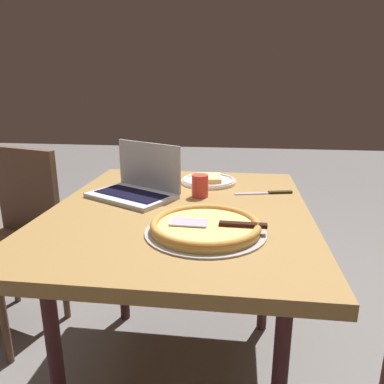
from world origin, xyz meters
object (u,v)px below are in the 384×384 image
Objects in this scene: dining_table at (180,224)px; laptop at (137,186)px; pizza_plate at (208,180)px; chair_far at (14,230)px; pizza_tray at (206,227)px; table_knife at (270,193)px; drink_cup at (200,186)px.

dining_table is 2.96× the size of laptop.
chair_far is at bearing -84.99° from pizza_plate.
chair_far reaches higher than pizza_plate.
chair_far is at bearing -117.26° from pizza_tray.
table_knife is 2.66× the size of drink_cup.
table_knife is at bearing 100.92° from laptop.
chair_far reaches higher than pizza_tray.
drink_cup reaches higher than pizza_plate.
laptop is 1.04× the size of pizza_tray.
dining_table is 4.63× the size of pizza_plate.
dining_table is at bearing -23.00° from drink_cup.
laptop is 0.56m from table_knife.
chair_far is at bearing -107.59° from dining_table.
laptop reaches higher than drink_cup.
pizza_tray is at bearing 62.74° from chair_far.
laptop is 0.26m from drink_cup.
chair_far is (-0.14, -0.95, -0.30)m from drink_cup.
pizza_plate is 0.28× the size of chair_far.
pizza_tray is at bearing 41.73° from laptop.
chair_far is at bearing -103.25° from laptop.
table_knife is 0.27× the size of chair_far.
pizza_plate is 0.61m from pizza_tray.
pizza_plate is (-0.25, 0.28, -0.03)m from laptop.
drink_cup is (-0.15, 0.06, 0.12)m from dining_table.
pizza_plate is 1.01m from chair_far.
drink_cup is at bearing 95.79° from laptop.
dining_table is 0.39m from pizza_plate.
table_knife is 0.31m from drink_cup.
pizza_tray is at bearing 8.65° from drink_cup.
pizza_plate is at bearing 95.01° from chair_far.
drink_cup is at bearing 157.00° from dining_table.
pizza_plate is at bearing 131.74° from laptop.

